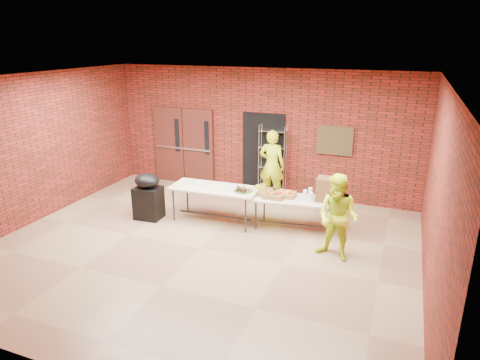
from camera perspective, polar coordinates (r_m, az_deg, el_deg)
name	(u,v)px	position (r m, az deg, el deg)	size (l,w,h in m)	color
room	(198,170)	(7.83, -5.58, 1.40)	(8.08, 7.08, 3.28)	brown
double_doors	(184,146)	(11.90, -7.49, 4.52)	(1.78, 0.12, 2.10)	#421512
dark_doorway	(263,154)	(11.03, 3.11, 3.51)	(1.10, 0.06, 2.10)	black
bronze_plaque	(335,141)	(10.49, 12.54, 5.14)	(0.85, 0.04, 0.70)	#3C2F18
wire_rack	(272,161)	(10.85, 4.32, 2.55)	(0.68, 0.23, 1.85)	#B1B1B8
table_left	(214,190)	(9.35, -3.45, -1.37)	(1.94, 0.87, 0.79)	tan
table_right	(295,201)	(9.01, 7.30, -2.81)	(1.78, 0.91, 0.70)	tan
basket_bananas	(261,192)	(9.15, 2.88, -1.55)	(0.44, 0.34, 0.14)	olive
basket_oranges	(285,194)	(9.04, 6.09, -1.91)	(0.41, 0.32, 0.13)	olive
basket_apples	(273,195)	(8.96, 4.48, -2.04)	(0.43, 0.33, 0.13)	olive
muffin_tray	(243,189)	(9.07, 0.42, -1.23)	(0.40, 0.40, 0.10)	#164F15
napkin_box	(200,184)	(9.48, -5.42, -0.52)	(0.18, 0.12, 0.06)	white
coffee_dispenser	(326,189)	(8.89, 11.43, -1.23)	(0.38, 0.34, 0.50)	brown
cup_stack_front	(305,196)	(8.84, 8.64, -2.08)	(0.08, 0.08, 0.24)	white
cup_stack_mid	(311,198)	(8.72, 9.44, -2.41)	(0.08, 0.08, 0.23)	white
cup_stack_back	(310,194)	(8.96, 9.35, -1.79)	(0.08, 0.08, 0.25)	white
covered_grill	(148,196)	(9.77, -12.15, -2.12)	(0.60, 0.52, 1.05)	black
volunteer_woman	(272,165)	(10.64, 4.27, 2.00)	(0.65, 0.42, 1.77)	#C3E319
volunteer_man	(338,218)	(7.92, 12.91, -4.92)	(0.78, 0.61, 1.61)	#C3E319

